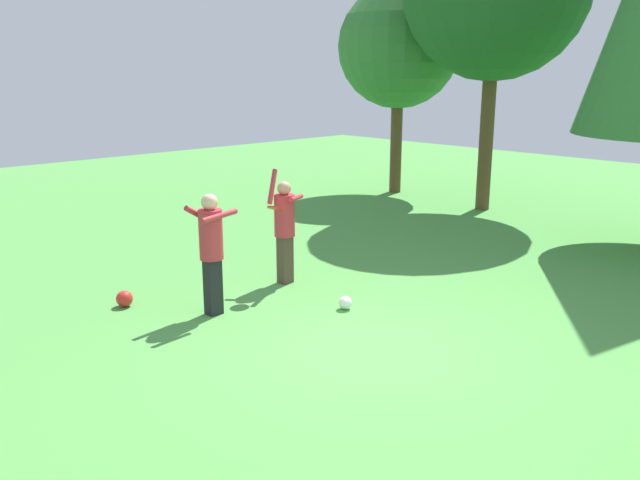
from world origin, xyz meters
TOP-DOWN VIEW (x-y plane):
  - ground_plane at (0.00, 0.00)m, footprint 40.00×40.00m
  - person_thrower at (-2.91, 1.02)m, footprint 0.67×0.67m
  - person_catcher at (-2.52, -0.70)m, footprint 0.54×0.64m
  - frisbee at (-2.67, 0.63)m, footprint 0.35×0.35m
  - ball_red at (-3.71, -1.50)m, footprint 0.25×0.25m
  - ball_white at (-1.31, 0.82)m, footprint 0.20×0.20m
  - tree_far_left at (-7.05, 8.84)m, footprint 3.36×3.36m

SIDE VIEW (x-z plane):
  - ground_plane at x=0.00m, z-range 0.00..0.00m
  - ball_white at x=-1.31m, z-range 0.00..0.20m
  - ball_red at x=-3.71m, z-range 0.00..0.25m
  - person_thrower at x=-2.91m, z-range 0.08..1.97m
  - person_catcher at x=-2.52m, z-range 0.17..1.96m
  - frisbee at x=-2.67m, z-range 1.30..1.43m
  - tree_far_left at x=-7.05m, z-range 1.17..6.91m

